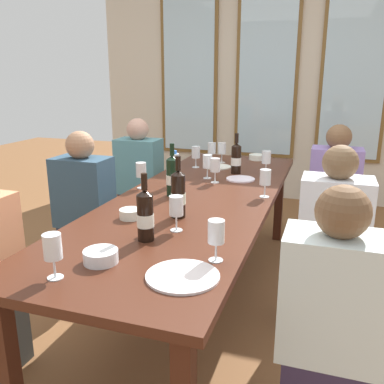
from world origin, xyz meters
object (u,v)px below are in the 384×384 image
at_px(tasting_bowl_1, 101,256).
at_px(wine_glass_5, 215,166).
at_px(wine_bottle_2, 172,176).
at_px(seated_person_5, 333,199).
at_px(wine_bottle_1, 236,158).
at_px(dining_table, 197,205).
at_px(seated_person_2, 85,214).
at_px(wine_glass_10, 265,179).
at_px(seated_person_1, 330,336).
at_px(wine_bottle_3, 178,194).
at_px(wine_glass_2, 141,171).
at_px(wine_glass_3, 212,149).
at_px(tasting_bowl_0, 130,214).
at_px(wine_glass_9, 222,149).
at_px(white_plate_0, 218,167).
at_px(wine_glass_1, 53,248).
at_px(wine_glass_4, 196,153).
at_px(seated_person_3, 332,247).
at_px(wine_bottle_0, 146,215).
at_px(white_plate_2, 183,276).
at_px(white_plate_1, 241,179).
at_px(wine_glass_7, 207,162).
at_px(wine_glass_8, 176,208).
at_px(wine_glass_0, 216,233).
at_px(water_bottle, 174,169).
at_px(wine_glass_6, 266,158).

height_order(tasting_bowl_1, wine_glass_5, wine_glass_5).
height_order(wine_bottle_2, seated_person_5, seated_person_5).
height_order(wine_bottle_1, wine_glass_5, wine_bottle_1).
relative_size(dining_table, seated_person_2, 2.49).
bearing_deg(wine_glass_10, seated_person_1, -67.98).
relative_size(wine_bottle_3, seated_person_2, 0.30).
relative_size(wine_glass_2, wine_glass_3, 1.00).
relative_size(tasting_bowl_0, wine_glass_9, 0.66).
xyz_separation_m(white_plate_0, wine_glass_1, (-0.07, -2.04, 0.12)).
height_order(wine_glass_1, wine_glass_4, same).
distance_m(white_plate_0, tasting_bowl_1, 1.87).
height_order(wine_glass_3, seated_person_3, seated_person_3).
relative_size(wine_bottle_3, seated_person_1, 0.30).
relative_size(wine_bottle_2, seated_person_1, 0.29).
bearing_deg(wine_bottle_0, seated_person_3, 40.89).
xyz_separation_m(wine_glass_2, wine_glass_5, (0.42, 0.30, 0.00)).
bearing_deg(wine_glass_5, wine_glass_4, 123.23).
bearing_deg(dining_table, seated_person_3, -3.46).
height_order(wine_bottle_3, tasting_bowl_0, wine_bottle_3).
distance_m(tasting_bowl_1, wine_glass_2, 1.14).
relative_size(white_plate_2, seated_person_1, 0.25).
xyz_separation_m(wine_bottle_2, seated_person_3, (0.97, -0.01, -0.34)).
relative_size(wine_bottle_1, wine_bottle_3, 0.93).
height_order(wine_bottle_0, wine_bottle_2, wine_bottle_2).
distance_m(wine_glass_2, seated_person_1, 1.60).
distance_m(white_plate_1, wine_glass_2, 0.73).
relative_size(dining_table, seated_person_1, 2.49).
distance_m(wine_glass_1, seated_person_3, 1.56).
bearing_deg(wine_bottle_1, wine_glass_3, 130.80).
bearing_deg(wine_glass_4, seated_person_3, -37.39).
relative_size(wine_glass_7, seated_person_3, 0.16).
bearing_deg(white_plate_0, wine_bottle_2, -93.52).
bearing_deg(dining_table, tasting_bowl_0, -111.39).
distance_m(wine_glass_8, seated_person_1, 0.87).
bearing_deg(wine_glass_0, wine_glass_3, 106.36).
distance_m(wine_bottle_3, wine_glass_7, 0.87).
height_order(wine_bottle_2, wine_glass_1, wine_bottle_2).
height_order(wine_glass_7, seated_person_1, seated_person_1).
distance_m(wine_glass_1, wine_glass_3, 2.21).
bearing_deg(wine_glass_5, white_plate_2, -79.44).
height_order(water_bottle, wine_glass_9, water_bottle).
distance_m(water_bottle, wine_glass_0, 1.21).
bearing_deg(white_plate_0, wine_bottle_3, -84.43).
relative_size(wine_glass_2, wine_glass_9, 1.00).
bearing_deg(wine_glass_4, wine_glass_10, -45.40).
distance_m(wine_glass_2, wine_glass_3, 0.98).
bearing_deg(tasting_bowl_0, wine_glass_4, 92.57).
height_order(wine_bottle_0, wine_glass_6, wine_bottle_0).
distance_m(wine_glass_3, seated_person_2, 1.23).
distance_m(wine_bottle_1, tasting_bowl_0, 1.23).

